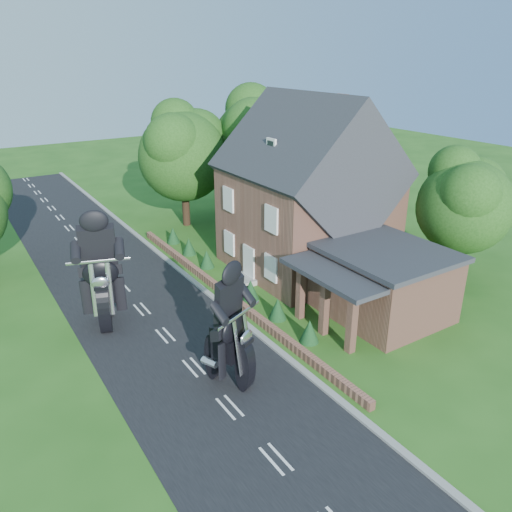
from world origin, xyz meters
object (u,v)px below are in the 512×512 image
motorcycle_lead (230,366)px  motorcycle_follow (106,308)px  garden_wall (225,293)px  house (307,197)px  annex (381,282)px

motorcycle_lead → motorcycle_follow: motorcycle_follow is taller
motorcycle_follow → motorcycle_lead: bearing=129.3°
garden_wall → motorcycle_follow: (-6.24, 0.46, 0.67)m
house → motorcycle_follow: size_ratio=5.48×
garden_wall → motorcycle_lead: size_ratio=12.94×
garden_wall → annex: annex is taller
house → annex: size_ratio=1.45×
house → motorcycle_follow: (-12.43, -0.54, -3.47)m
motorcycle_follow → annex: bearing=170.7°
garden_wall → motorcycle_follow: size_ratio=11.77×
annex → motorcycle_lead: size_ratio=4.15×
house → motorcycle_lead: bearing=-141.5°
motorcycle_lead → motorcycle_follow: bearing=-92.5°
house → annex: 7.30m
annex → motorcycle_follow: (-11.81, 6.26, -0.90)m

